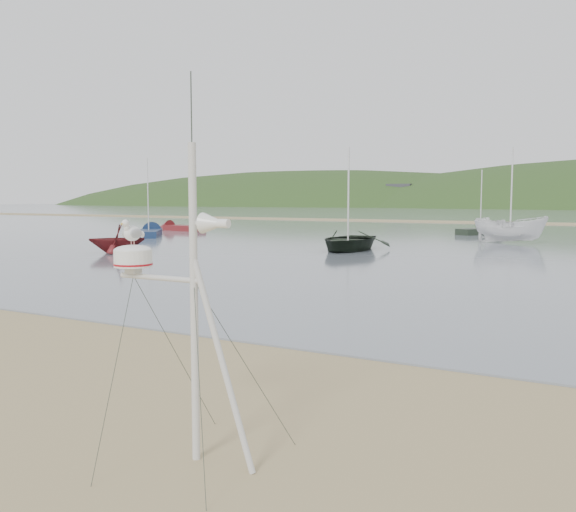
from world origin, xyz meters
The scene contains 9 objects.
ground centered at (0.00, 0.00, 0.00)m, with size 560.00×560.00×0.00m, color #917C54.
sandbar centered at (0.00, 70.00, 0.07)m, with size 560.00×7.00×0.07m, color #917C54.
mast_rig centered at (1.75, -1.02, 1.05)m, with size 1.93×2.06×4.35m.
boat_dark centered at (-7.73, 25.42, 2.79)m, with size 3.92×1.14×5.49m, color black.
boat_red centered at (-18.09, 17.94, 1.50)m, with size 2.52×1.54×2.92m, color maroon.
boat_white centered at (-0.68, 36.08, 2.38)m, with size 1.76×1.81×4.68m, color silver.
dinghy_red_far centered at (-30.64, 37.94, 0.29)m, with size 5.87×2.39×1.39m.
sailboat_dark_mid centered at (-3.70, 46.04, 0.30)m, with size 4.09×5.60×5.70m.
sailboat_blue_near centered at (-27.27, 30.97, 0.30)m, with size 5.19×6.31×6.60m.
Camera 1 is at (5.97, -6.34, 2.96)m, focal length 38.00 mm.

